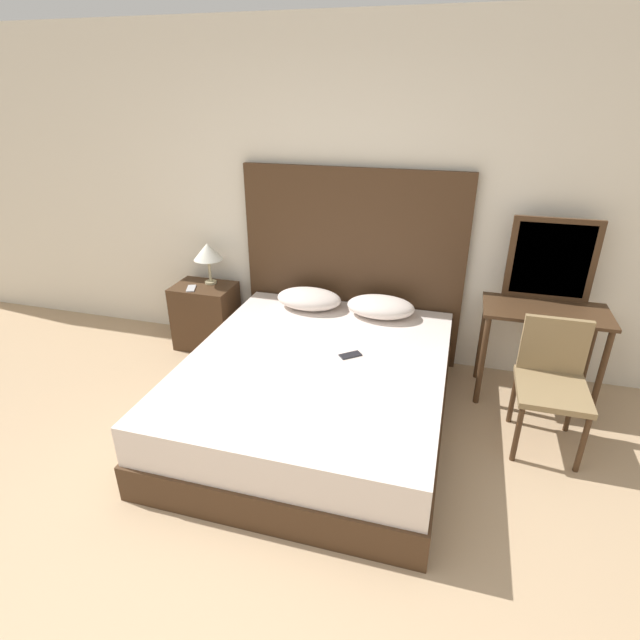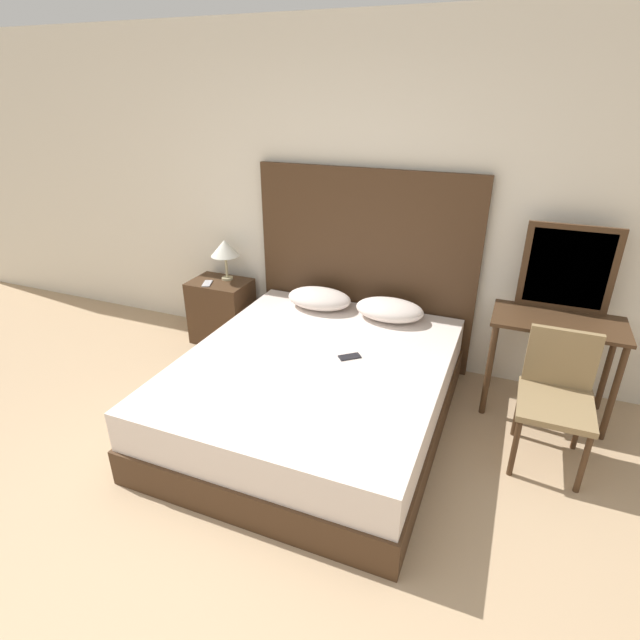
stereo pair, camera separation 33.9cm
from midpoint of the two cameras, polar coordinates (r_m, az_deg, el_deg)
ground_plane at (r=2.72m, az=-15.37°, el=-30.44°), size 16.00×16.00×0.00m
wall_back at (r=4.19m, az=6.40°, el=13.28°), size 10.00×0.06×2.70m
bed at (r=3.55m, az=2.10°, el=-8.19°), size 1.77×2.11×0.51m
headboard at (r=4.23m, az=7.36°, el=5.83°), size 1.86×0.05×1.63m
pillow_left at (r=4.17m, az=2.25°, el=2.43°), size 0.54×0.36×0.16m
pillow_right at (r=4.02m, az=10.35°, el=1.12°), size 0.54×0.36×0.16m
phone_on_bed at (r=3.45m, az=6.22°, el=-4.27°), size 0.16×0.15×0.01m
nightstand at (r=4.71m, az=-9.14°, el=0.97°), size 0.53×0.39×0.59m
table_lamp at (r=4.55m, az=-8.73°, el=8.01°), size 0.26×0.26×0.37m
phone_on_nightstand at (r=4.55m, az=-10.71°, el=4.08°), size 0.12×0.17×0.01m
vanity_desk at (r=3.93m, az=27.57°, el=-1.99°), size 0.87×0.46×0.75m
vanity_mirror at (r=3.96m, az=28.73°, el=5.14°), size 0.61×0.03×0.62m
chair at (r=3.53m, az=28.00°, el=-7.22°), size 0.44×0.49×0.85m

